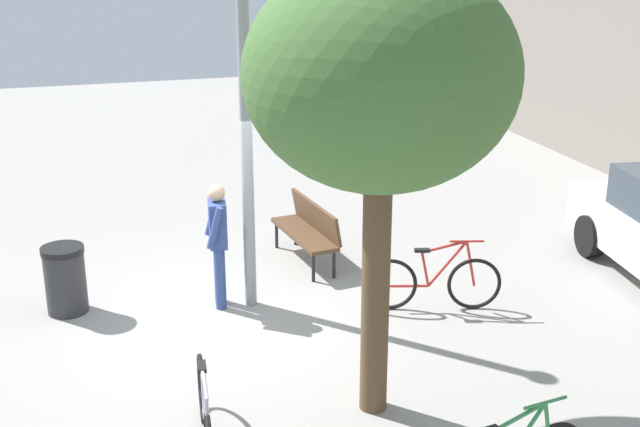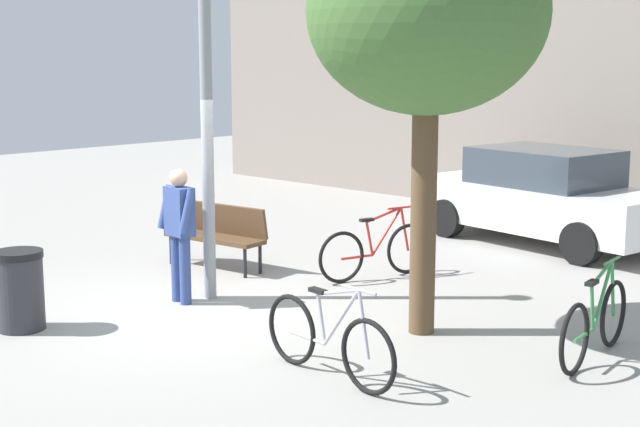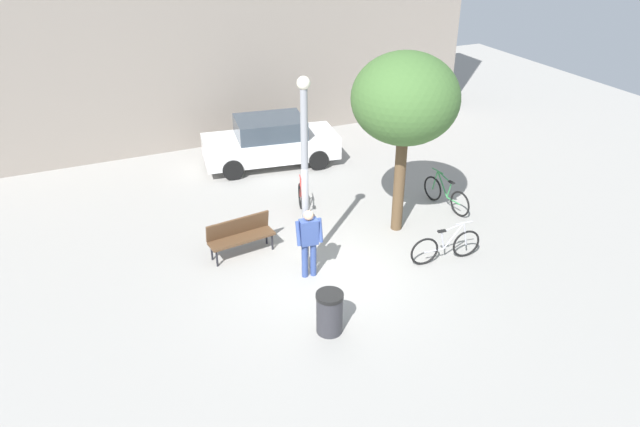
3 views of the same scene
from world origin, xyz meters
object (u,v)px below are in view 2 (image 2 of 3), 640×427
(plaza_tree, at_px, (427,15))
(bicycle_green, at_px, (595,323))
(bicycle_red, at_px, (376,251))
(park_bench, at_px, (218,230))
(bicycle_silver, at_px, (329,340))
(person_by_lamppost, at_px, (179,226))
(parked_car_white, at_px, (543,196))
(trash_bin, at_px, (20,290))
(lamppost, at_px, (206,98))

(plaza_tree, distance_m, bicycle_green, 3.60)
(bicycle_green, relative_size, bicycle_red, 1.03)
(park_bench, xyz_separation_m, plaza_tree, (4.04, -0.48, 2.91))
(bicycle_silver, bearing_deg, plaza_tree, 98.63)
(park_bench, xyz_separation_m, bicycle_red, (2.06, 1.09, -0.16))
(bicycle_red, bearing_deg, bicycle_green, -16.09)
(person_by_lamppost, height_order, bicycle_red, person_by_lamppost)
(person_by_lamppost, height_order, park_bench, person_by_lamppost)
(bicycle_green, bearing_deg, park_bench, 179.85)
(plaza_tree, bearing_deg, bicycle_silver, -81.37)
(plaza_tree, height_order, bicycle_silver, plaza_tree)
(bicycle_silver, bearing_deg, parked_car_white, 104.66)
(bicycle_silver, relative_size, parked_car_white, 0.41)
(parked_car_white, xyz_separation_m, trash_bin, (-1.74, -8.25, -0.32))
(lamppost, distance_m, park_bench, 2.59)
(parked_car_white, bearing_deg, park_bench, -117.50)
(lamppost, relative_size, bicycle_red, 2.56)
(person_by_lamppost, bearing_deg, park_bench, 125.96)
(lamppost, relative_size, parked_car_white, 1.02)
(park_bench, bearing_deg, bicycle_red, 27.82)
(park_bench, relative_size, bicycle_green, 0.91)
(lamppost, xyz_separation_m, plaza_tree, (2.83, 0.68, 0.93))
(bicycle_silver, xyz_separation_m, parked_car_white, (-1.84, 7.03, 0.39))
(bicycle_red, height_order, parked_car_white, parked_car_white)
(lamppost, bearing_deg, person_by_lamppost, -102.33)
(park_bench, distance_m, plaza_tree, 5.00)
(lamppost, relative_size, bicycle_green, 2.50)
(bicycle_silver, height_order, bicycle_green, same)
(bicycle_red, height_order, trash_bin, bicycle_red)
(park_bench, height_order, bicycle_red, bicycle_red)
(lamppost, xyz_separation_m, trash_bin, (-0.48, -2.34, -2.07))
(bicycle_green, bearing_deg, lamppost, -166.24)
(bicycle_red, bearing_deg, lamppost, -110.66)
(plaza_tree, bearing_deg, parked_car_white, 106.65)
(person_by_lamppost, xyz_separation_m, park_bench, (-1.13, 1.55, -0.42))
(park_bench, height_order, trash_bin, park_bench)
(lamppost, distance_m, bicycle_red, 3.21)
(plaza_tree, distance_m, bicycle_silver, 3.56)
(trash_bin, bearing_deg, park_bench, 101.91)
(plaza_tree, bearing_deg, bicycle_red, 141.76)
(person_by_lamppost, distance_m, trash_bin, 2.04)
(park_bench, bearing_deg, plaza_tree, -6.77)
(person_by_lamppost, relative_size, bicycle_green, 0.93)
(lamppost, bearing_deg, bicycle_red, 69.34)
(lamppost, bearing_deg, bicycle_silver, -19.78)
(lamppost, height_order, person_by_lamppost, lamppost)
(person_by_lamppost, bearing_deg, trash_bin, -101.33)
(bicycle_silver, bearing_deg, bicycle_green, 55.41)
(plaza_tree, height_order, bicycle_green, plaza_tree)
(bicycle_silver, distance_m, trash_bin, 3.78)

